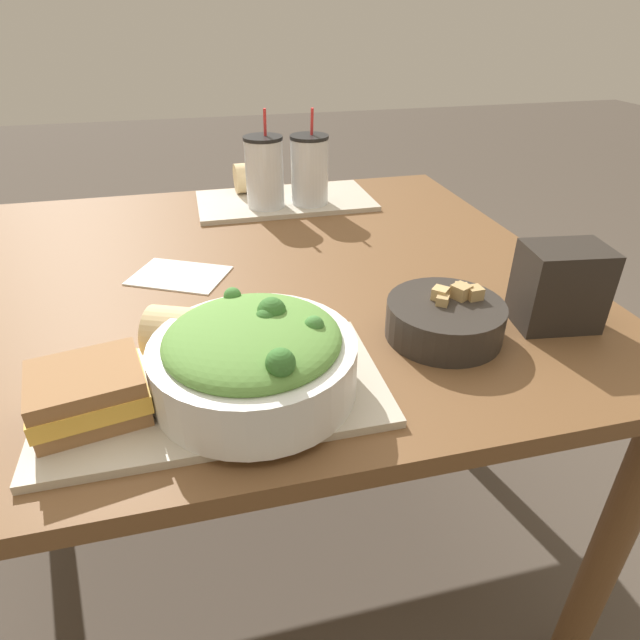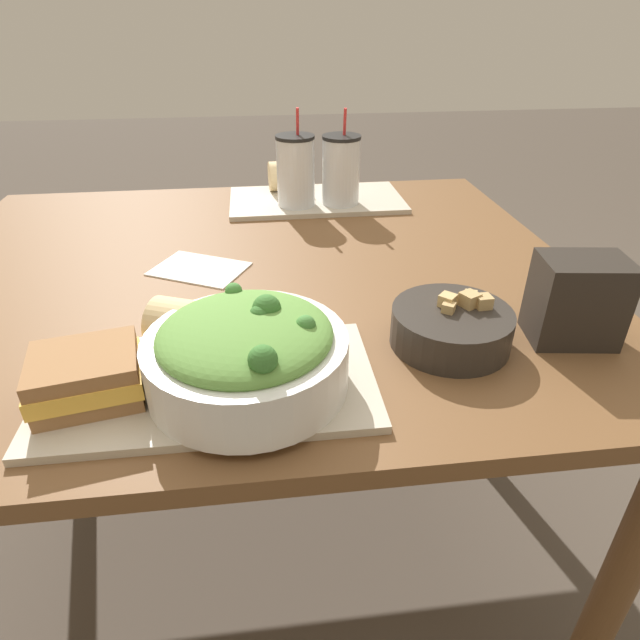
# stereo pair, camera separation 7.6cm
# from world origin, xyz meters

# --- Properties ---
(ground_plane) EXTENTS (12.00, 12.00, 0.00)m
(ground_plane) POSITION_xyz_m (0.00, 0.00, 0.00)
(ground_plane) COLOR #4C4238
(dining_table) EXTENTS (1.29, 1.09, 0.75)m
(dining_table) POSITION_xyz_m (0.00, 0.00, 0.66)
(dining_table) COLOR brown
(dining_table) RESTS_ON ground_plane
(tray_near) EXTENTS (0.44, 0.24, 0.01)m
(tray_near) POSITION_xyz_m (-0.05, -0.37, 0.76)
(tray_near) COLOR #BCB29E
(tray_near) RESTS_ON dining_table
(tray_far) EXTENTS (0.44, 0.24, 0.01)m
(tray_far) POSITION_xyz_m (0.18, 0.38, 0.76)
(tray_far) COLOR #BCB29E
(tray_far) RESTS_ON dining_table
(salad_bowl) EXTENTS (0.26, 0.26, 0.12)m
(salad_bowl) POSITION_xyz_m (-0.00, -0.39, 0.81)
(salad_bowl) COLOR white
(salad_bowl) RESTS_ON tray_near
(soup_bowl) EXTENTS (0.18, 0.18, 0.08)m
(soup_bowl) POSITION_xyz_m (0.30, -0.31, 0.78)
(soup_bowl) COLOR #2D2823
(soup_bowl) RESTS_ON dining_table
(sandwich_near) EXTENTS (0.15, 0.14, 0.06)m
(sandwich_near) POSITION_xyz_m (-0.20, -0.39, 0.80)
(sandwich_near) COLOR olive
(sandwich_near) RESTS_ON tray_near
(baguette_near) EXTENTS (0.14, 0.12, 0.08)m
(baguette_near) POSITION_xyz_m (-0.07, -0.30, 0.80)
(baguette_near) COLOR #DBBC84
(baguette_near) RESTS_ON tray_near
(baguette_far) EXTENTS (0.10, 0.08, 0.08)m
(baguette_far) POSITION_xyz_m (0.11, 0.46, 0.80)
(baguette_far) COLOR #DBBC84
(baguette_far) RESTS_ON tray_far
(drink_cup_dark) EXTENTS (0.09, 0.09, 0.23)m
(drink_cup_dark) POSITION_xyz_m (0.12, 0.34, 0.84)
(drink_cup_dark) COLOR silver
(drink_cup_dark) RESTS_ON tray_far
(drink_cup_red) EXTENTS (0.09, 0.09, 0.23)m
(drink_cup_red) POSITION_xyz_m (0.24, 0.34, 0.84)
(drink_cup_red) COLOR silver
(drink_cup_red) RESTS_ON tray_far
(chip_bag) EXTENTS (0.14, 0.11, 0.13)m
(chip_bag) POSITION_xyz_m (0.49, -0.31, 0.82)
(chip_bag) COLOR #28231E
(chip_bag) RESTS_ON dining_table
(napkin_folded) EXTENTS (0.21, 0.19, 0.00)m
(napkin_folded) POSITION_xyz_m (-0.09, 0.01, 0.75)
(napkin_folded) COLOR white
(napkin_folded) RESTS_ON dining_table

